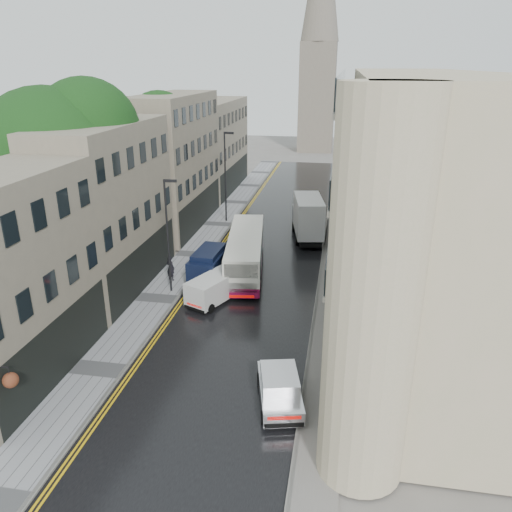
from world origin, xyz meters
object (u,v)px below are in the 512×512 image
(tree_far, at_px, (139,164))
(white_lorry, at_px, (297,223))
(navy_van, at_px, (190,271))
(cream_bus, at_px, (227,268))
(white_van, at_px, (191,293))
(pedestrian, at_px, (170,268))
(lamp_post_far, at_px, (225,178))
(lamp_post_near, at_px, (168,238))
(silver_hatchback, at_px, (264,408))
(tree_near, at_px, (56,190))

(tree_far, relative_size, white_lorry, 1.69)
(tree_far, distance_m, white_lorry, 15.10)
(navy_van, bearing_deg, cream_bus, 12.87)
(white_van, bearing_deg, white_lorry, 90.88)
(pedestrian, relative_size, lamp_post_far, 0.21)
(white_van, height_order, lamp_post_near, lamp_post_near)
(lamp_post_near, relative_size, lamp_post_far, 0.90)
(tree_far, relative_size, lamp_post_far, 1.46)
(tree_far, height_order, silver_hatchback, tree_far)
(white_van, bearing_deg, pedestrian, 150.04)
(lamp_post_far, bearing_deg, navy_van, -78.84)
(silver_hatchback, bearing_deg, white_van, 108.76)
(pedestrian, bearing_deg, tree_near, 38.89)
(tree_near, height_order, pedestrian, tree_near)
(silver_hatchback, bearing_deg, navy_van, 105.82)
(tree_near, distance_m, white_van, 11.04)
(silver_hatchback, bearing_deg, white_lorry, 78.87)
(navy_van, xyz_separation_m, pedestrian, (-1.71, 0.75, -0.21))
(lamp_post_near, xyz_separation_m, lamp_post_far, (-0.01, 16.47, 0.45))
(white_lorry, height_order, lamp_post_far, lamp_post_far)
(white_lorry, bearing_deg, tree_near, -152.14)
(cream_bus, xyz_separation_m, lamp_post_near, (-3.60, -1.42, 2.48))
(white_lorry, distance_m, lamp_post_near, 13.44)
(tree_far, relative_size, pedestrian, 6.87)
(navy_van, bearing_deg, tree_far, 127.73)
(tree_far, bearing_deg, lamp_post_near, -61.13)
(white_van, xyz_separation_m, lamp_post_far, (-1.96, 18.29, 3.45))
(pedestrian, bearing_deg, tree_far, -39.37)
(silver_hatchback, bearing_deg, pedestrian, 109.78)
(tree_near, xyz_separation_m, navy_van, (8.30, 1.47, -5.70))
(cream_bus, height_order, white_van, cream_bus)
(cream_bus, distance_m, pedestrian, 4.24)
(silver_hatchback, distance_m, lamp_post_near, 14.97)
(tree_near, bearing_deg, white_lorry, 37.93)
(cream_bus, relative_size, lamp_post_near, 1.38)
(cream_bus, relative_size, silver_hatchback, 2.60)
(white_van, distance_m, lamp_post_near, 4.02)
(cream_bus, xyz_separation_m, white_lorry, (3.90, 9.56, 0.50))
(tree_far, xyz_separation_m, lamp_post_far, (6.90, 3.95, -1.84))
(tree_near, xyz_separation_m, pedestrian, (6.60, 2.21, -5.92))
(tree_far, bearing_deg, navy_van, -55.24)
(silver_hatchback, xyz_separation_m, lamp_post_far, (-8.33, 28.51, 3.61))
(white_van, xyz_separation_m, lamp_post_near, (-1.95, 1.83, 3.01))
(tree_near, height_order, tree_far, tree_near)
(tree_far, height_order, lamp_post_near, tree_far)
(cream_bus, xyz_separation_m, silver_hatchback, (4.72, -13.46, -0.68))
(silver_hatchback, xyz_separation_m, pedestrian, (-8.93, 13.77, 0.25))
(cream_bus, distance_m, navy_van, 2.55)
(silver_hatchback, bearing_deg, cream_bus, 96.15)
(tree_far, height_order, white_lorry, tree_far)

